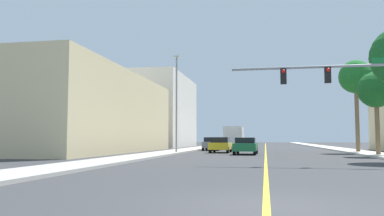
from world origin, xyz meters
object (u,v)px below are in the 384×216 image
street_lamp (177,98)px  car_green (246,146)px  palm_mid (376,90)px  delivery_truck (234,137)px  car_gray (212,144)px  car_yellow (221,145)px  palm_far (356,78)px  traffic_signal_mast (359,84)px

street_lamp → car_green: street_lamp is taller
palm_mid → delivery_truck: (-12.76, 20.18, -3.58)m
car_green → car_gray: (-4.45, 10.84, 0.03)m
car_yellow → delivery_truck: size_ratio=0.50×
street_lamp → delivery_truck: bearing=77.4°
palm_far → street_lamp: bearing=-164.2°
street_lamp → car_gray: bearing=79.2°
car_yellow → car_gray: bearing=105.5°
traffic_signal_mast → car_yellow: 19.65m
palm_far → delivery_truck: (-12.89, 12.88, -5.71)m
palm_far → traffic_signal_mast: bearing=-101.9°
street_lamp → car_yellow: (3.74, 3.21, -4.32)m
street_lamp → car_green: 7.75m
car_gray → car_yellow: (1.81, -6.91, -0.01)m
car_gray → car_yellow: car_gray is taller
palm_mid → car_yellow: (-12.96, 5.73, -4.38)m
car_green → car_yellow: (-2.64, 3.92, 0.02)m
traffic_signal_mast → car_gray: traffic_signal_mast is taller
car_yellow → delivery_truck: 14.47m
car_yellow → delivery_truck: (0.21, 14.45, 0.80)m
street_lamp → delivery_truck: (3.95, 17.65, -3.52)m
car_gray → delivery_truck: (2.01, 7.54, 0.80)m
car_gray → delivery_truck: bearing=-105.9°
delivery_truck → palm_mid: bearing=-58.8°
palm_far → car_yellow: 14.71m
palm_mid → delivery_truck: 24.14m
car_yellow → delivery_truck: delivery_truck is taller
traffic_signal_mast → palm_mid: bearing=71.4°
car_green → delivery_truck: (-2.44, 18.37, 0.82)m
street_lamp → palm_mid: bearing=-8.6°
palm_mid → palm_far: 7.61m
traffic_signal_mast → palm_far: (3.94, 18.62, 3.11)m
car_green → delivery_truck: bearing=98.9°
street_lamp → car_gray: size_ratio=2.23×
car_green → car_yellow: size_ratio=1.09×
car_gray → palm_far: bearing=159.3°
car_yellow → palm_mid: bearing=-23.0°
car_gray → street_lamp: bearing=78.2°
palm_mid → street_lamp: bearing=171.4°
car_gray → delivery_truck: delivery_truck is taller
traffic_signal_mast → car_gray: bearing=114.6°
street_lamp → palm_mid: (16.70, -2.53, 0.06)m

